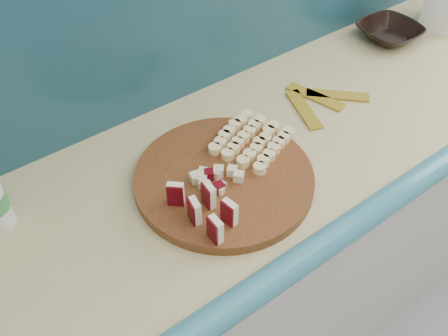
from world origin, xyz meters
name	(u,v)px	position (x,y,z in m)	size (l,w,h in m)	color
kitchen_counter	(293,231)	(0.10, 1.50, 0.46)	(2.20, 0.63, 0.91)	beige
cutting_board	(224,178)	(-0.21, 1.46, 0.92)	(0.40, 0.40, 0.02)	#4B2210
apple_wedges	(204,208)	(-0.31, 1.38, 0.96)	(0.09, 0.16, 0.05)	#F8EBC6
apple_chunks	(218,178)	(-0.23, 1.45, 0.94)	(0.06, 0.07, 0.02)	#FDF3CA
banana_slices	(252,140)	(-0.09, 1.50, 0.94)	(0.21, 0.19, 0.02)	#F6DF96
brown_bowl	(389,32)	(0.57, 1.65, 0.93)	(0.18, 0.18, 0.05)	black
banana_peel	(319,100)	(0.17, 1.54, 0.91)	(0.23, 0.19, 0.01)	gold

